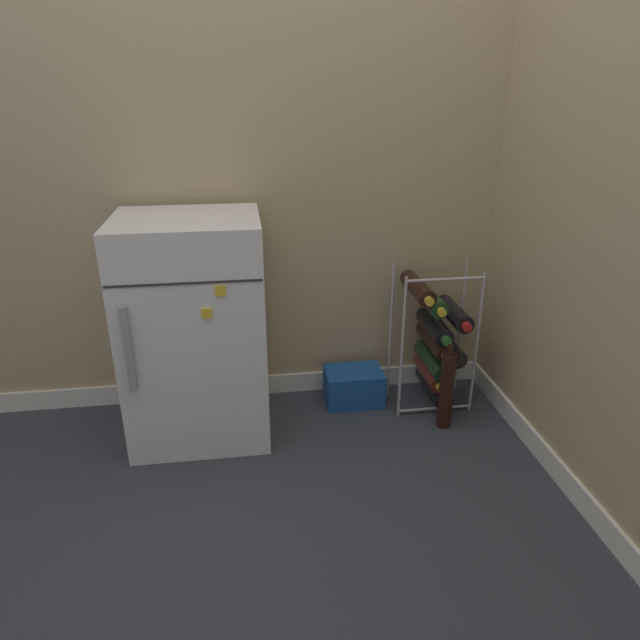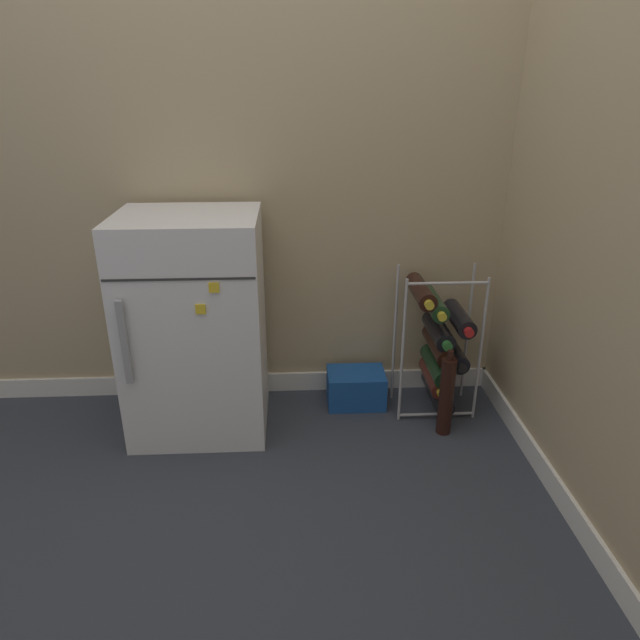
% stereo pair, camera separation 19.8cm
% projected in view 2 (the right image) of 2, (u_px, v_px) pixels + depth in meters
% --- Properties ---
extents(ground_plane, '(14.00, 14.00, 0.00)m').
position_uv_depth(ground_plane, '(263.00, 468.00, 2.16)').
color(ground_plane, '#333842').
extents(wall_back, '(7.08, 0.07, 2.50)m').
position_uv_depth(wall_back, '(257.00, 112.00, 2.25)').
color(wall_back, tan).
rests_on(wall_back, ground_plane).
extents(mini_fridge, '(0.54, 0.48, 0.90)m').
position_uv_depth(mini_fridge, '(195.00, 326.00, 2.28)').
color(mini_fridge, white).
rests_on(mini_fridge, ground_plane).
extents(wine_rack, '(0.34, 0.32, 0.64)m').
position_uv_depth(wine_rack, '(439.00, 344.00, 2.44)').
color(wine_rack, '#B2B2B7').
rests_on(wine_rack, ground_plane).
extents(soda_box, '(0.26, 0.18, 0.15)m').
position_uv_depth(soda_box, '(356.00, 388.00, 2.57)').
color(soda_box, '#194C9E').
rests_on(soda_box, ground_plane).
extents(loose_bottle_floor, '(0.06, 0.06, 0.38)m').
position_uv_depth(loose_bottle_floor, '(446.00, 396.00, 2.32)').
color(loose_bottle_floor, black).
rests_on(loose_bottle_floor, ground_plane).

